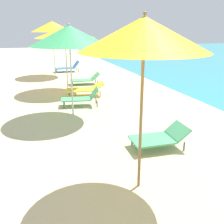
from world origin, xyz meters
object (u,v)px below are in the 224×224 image
Objects in this scene: umbrella_fifth at (65,33)px; lounger_fifth_inland at (86,89)px; umbrella_third at (144,34)px; lounger_third_shoreside at (160,137)px; umbrella_fourth at (69,36)px; lounger_farthest_shoreside at (68,67)px; lounger_fifth_shoreside at (85,79)px; umbrella_farthest at (52,27)px; lounger_fourth_shoreside at (81,98)px.

umbrella_fifth is 1.75× the size of lounger_fifth_inland.
umbrella_third is 2.20× the size of lounger_third_shoreside.
umbrella_third is 2.85m from lounger_third_shoreside.
umbrella_fourth is 1.79× the size of lounger_fifth_inland.
umbrella_fifth is at bearing 90.20° from umbrella_third.
lounger_farthest_shoreside is at bearing 86.53° from umbrella_third.
umbrella_third is 1.99× the size of lounger_fifth_shoreside.
lounger_fifth_shoreside is at bearing -69.51° from umbrella_farthest.
lounger_fifth_inland is 0.52× the size of umbrella_farthest.
lounger_third_shoreside is 0.90× the size of lounger_fifth_shoreside.
lounger_fourth_shoreside is 0.92× the size of lounger_farthest_shoreside.
lounger_fifth_inland reaches higher than lounger_third_shoreside.
umbrella_fifth is 0.91× the size of umbrella_farthest.
umbrella_fourth reaches higher than lounger_fifth_shoreside.
lounger_third_shoreside is 6.86m from umbrella_fifth.
lounger_fourth_shoreside is at bearing 78.04° from lounger_fifth_inland.
lounger_third_shoreside is 0.44× the size of umbrella_farthest.
lounger_fifth_shoreside is (1.01, 0.95, -2.18)m from umbrella_fifth.
umbrella_fourth is 8.69m from lounger_farthest_shoreside.
lounger_third_shoreside is at bearing 92.15° from lounger_farthest_shoreside.
lounger_fourth_shoreside is at bearing 63.46° from umbrella_fourth.
lounger_fifth_inland is at bearing 88.15° from lounger_farthest_shoreside.
lounger_fifth_inland is at bearing -80.89° from lounger_third_shoreside.
umbrella_third is 4.23m from umbrella_fourth.
umbrella_farthest is at bearing -64.08° from lounger_fifth_shoreside.
lounger_fourth_shoreside is 0.94× the size of lounger_fifth_shoreside.
umbrella_third is 7.67m from umbrella_fifth.
lounger_fourth_shoreside is (0.47, 0.94, -2.13)m from umbrella_fourth.
lounger_fourth_shoreside is at bearing -88.46° from umbrella_farthest.
lounger_fifth_inland is (-0.57, 5.19, 0.04)m from lounger_third_shoreside.
umbrella_fourth is at bearing 73.34° from lounger_fourth_shoreside.
umbrella_farthest is at bearing 48.27° from lounger_farthest_shoreside.
umbrella_fifth reaches higher than lounger_fourth_shoreside.
lounger_farthest_shoreside is (0.76, 12.54, -2.30)m from umbrella_third.
lounger_third_shoreside is 7.36m from lounger_fifth_shoreside.
lounger_farthest_shoreside is at bearing 47.72° from umbrella_farthest.
lounger_third_shoreside is 0.88× the size of lounger_farthest_shoreside.
lounger_fourth_shoreside reaches higher than lounger_third_shoreside.
lounger_fifth_shoreside is 0.94× the size of lounger_fifth_inland.
umbrella_fourth is 3.49m from umbrella_fifth.
lounger_fifth_shoreside is at bearing 93.81° from lounger_farthest_shoreside.
lounger_farthest_shoreside is (0.88, 0.97, -2.37)m from umbrella_farthest.
lounger_fifth_shoreside is (-0.09, 7.36, -0.00)m from lounger_third_shoreside.
lounger_fifth_shoreside is 3.93m from lounger_farthest_shoreside.
umbrella_farthest is (-0.12, 11.57, 0.07)m from umbrella_third.
lounger_fifth_inland is at bearing 85.52° from umbrella_third.
lounger_farthest_shoreside reaches higher than lounger_fourth_shoreside.
lounger_fifth_inland is (0.53, -1.22, -2.14)m from umbrella_fifth.
lounger_third_shoreside is at bearing 96.15° from lounger_fifth_shoreside.
lounger_fourth_shoreside is at bearing -72.37° from lounger_third_shoreside.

